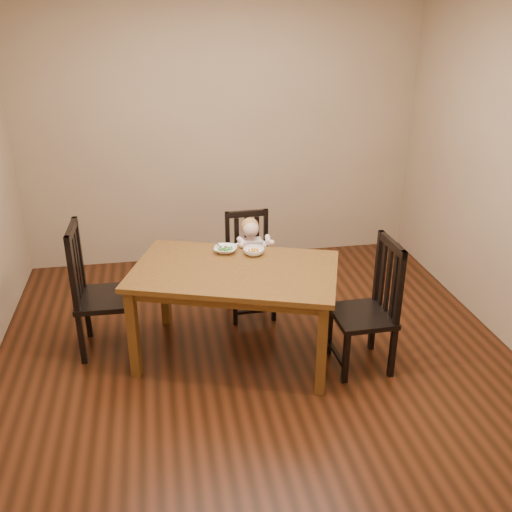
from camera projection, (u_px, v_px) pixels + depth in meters
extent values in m
cube|color=#411D0D|center=(257.00, 358.00, 4.41)|extent=(4.00, 4.00, 0.01)
cube|color=#987F60|center=(222.00, 131.00, 5.65)|extent=(4.00, 0.01, 2.70)
cube|color=#987F60|center=(356.00, 355.00, 2.06)|extent=(4.00, 0.01, 2.70)
cube|color=#4A2D11|center=(235.00, 271.00, 4.16)|extent=(1.69, 1.32, 0.04)
cube|color=#4A2D11|center=(235.00, 278.00, 4.19)|extent=(1.54, 1.17, 0.08)
cube|color=#4A2D11|center=(133.00, 334.00, 4.07)|extent=(0.09, 0.09, 0.70)
cube|color=#4A2D11|center=(322.00, 350.00, 3.88)|extent=(0.09, 0.09, 0.70)
cube|color=#4A2D11|center=(165.00, 286.00, 4.75)|extent=(0.09, 0.09, 0.70)
cube|color=#4A2D11|center=(327.00, 298.00, 4.56)|extent=(0.09, 0.09, 0.70)
cube|color=black|center=(251.00, 274.00, 4.89)|extent=(0.40, 0.39, 0.04)
cube|color=black|center=(265.00, 285.00, 5.15)|extent=(0.04, 0.04, 0.36)
cube|color=black|center=(229.00, 288.00, 5.08)|extent=(0.04, 0.04, 0.36)
cube|color=black|center=(274.00, 301.00, 4.86)|extent=(0.04, 0.04, 0.36)
cube|color=black|center=(235.00, 305.00, 4.80)|extent=(0.04, 0.04, 0.36)
cube|color=black|center=(266.00, 237.00, 4.96)|extent=(0.04, 0.04, 0.51)
cube|color=black|center=(228.00, 240.00, 4.89)|extent=(0.04, 0.04, 0.51)
cube|color=black|center=(247.00, 214.00, 4.83)|extent=(0.37, 0.04, 0.05)
cube|color=black|center=(257.00, 240.00, 4.95)|extent=(0.04, 0.02, 0.43)
cube|color=black|center=(247.00, 241.00, 4.93)|extent=(0.04, 0.02, 0.43)
cube|color=black|center=(237.00, 242.00, 4.92)|extent=(0.04, 0.02, 0.43)
cube|color=black|center=(106.00, 298.00, 4.37)|extent=(0.44, 0.46, 0.04)
cube|color=black|center=(87.00, 314.00, 4.62)|extent=(0.04, 0.04, 0.42)
cube|color=black|center=(81.00, 339.00, 4.27)|extent=(0.04, 0.04, 0.42)
cube|color=black|center=(134.00, 310.00, 4.67)|extent=(0.04, 0.04, 0.42)
cube|color=black|center=(131.00, 335.00, 4.32)|extent=(0.04, 0.04, 0.42)
cube|color=black|center=(79.00, 253.00, 4.40)|extent=(0.04, 0.04, 0.58)
cube|color=black|center=(72.00, 274.00, 4.05)|extent=(0.04, 0.04, 0.58)
cube|color=black|center=(71.00, 230.00, 4.11)|extent=(0.05, 0.43, 0.06)
cube|color=black|center=(78.00, 261.00, 4.32)|extent=(0.02, 0.05, 0.50)
cube|color=black|center=(76.00, 267.00, 4.23)|extent=(0.02, 0.05, 0.50)
cube|color=black|center=(74.00, 273.00, 4.14)|extent=(0.02, 0.05, 0.50)
cube|color=black|center=(362.00, 316.00, 4.16)|extent=(0.42, 0.44, 0.04)
cube|color=black|center=(392.00, 353.00, 4.12)|extent=(0.04, 0.04, 0.40)
cube|color=black|center=(372.00, 326.00, 4.45)|extent=(0.04, 0.04, 0.40)
cube|color=black|center=(346.00, 358.00, 4.05)|extent=(0.04, 0.04, 0.40)
cube|color=black|center=(329.00, 331.00, 4.38)|extent=(0.04, 0.04, 0.40)
cube|color=black|center=(400.00, 289.00, 3.90)|extent=(0.04, 0.04, 0.56)
cube|color=black|center=(378.00, 266.00, 4.24)|extent=(0.04, 0.04, 0.56)
cube|color=black|center=(392.00, 245.00, 3.97)|extent=(0.05, 0.41, 0.06)
cube|color=black|center=(394.00, 287.00, 3.99)|extent=(0.02, 0.04, 0.48)
cube|color=black|center=(388.00, 280.00, 4.08)|extent=(0.02, 0.04, 0.48)
cube|color=black|center=(383.00, 275.00, 4.17)|extent=(0.02, 0.04, 0.48)
imported|color=white|center=(225.00, 250.00, 4.42)|extent=(0.22, 0.22, 0.04)
imported|color=white|center=(254.00, 251.00, 4.38)|extent=(0.21, 0.21, 0.05)
cube|color=silver|center=(220.00, 247.00, 4.40)|extent=(0.07, 0.12, 0.05)
cube|color=silver|center=(220.00, 249.00, 4.40)|extent=(0.04, 0.04, 0.01)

